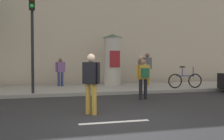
# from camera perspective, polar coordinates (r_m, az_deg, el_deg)

# --- Properties ---
(ground_plane) EXTENTS (80.00, 80.00, 0.00)m
(ground_plane) POSITION_cam_1_polar(r_m,az_deg,el_deg) (6.72, 0.57, -11.12)
(ground_plane) COLOR #232326
(sidewalk_curb) EXTENTS (36.00, 4.00, 0.15)m
(sidewalk_curb) POSITION_cam_1_polar(r_m,az_deg,el_deg) (13.49, -7.60, -4.15)
(sidewalk_curb) COLOR gray
(sidewalk_curb) RESTS_ON ground_plane
(lane_markings) EXTENTS (25.80, 0.16, 0.01)m
(lane_markings) POSITION_cam_1_polar(r_m,az_deg,el_deg) (6.72, 0.57, -11.08)
(lane_markings) COLOR silver
(lane_markings) RESTS_ON ground_plane
(building_backdrop) EXTENTS (36.00, 5.00, 9.86)m
(building_backdrop) POSITION_cam_1_polar(r_m,az_deg,el_deg) (18.69, -9.77, 12.51)
(building_backdrop) COLOR #B7A893
(building_backdrop) RESTS_ON ground_plane
(traffic_light) EXTENTS (0.24, 0.45, 4.20)m
(traffic_light) POSITION_cam_1_polar(r_m,az_deg,el_deg) (11.63, -16.73, 9.16)
(traffic_light) COLOR black
(traffic_light) RESTS_ON sidewalk_curb
(poster_column) EXTENTS (1.05, 1.05, 2.85)m
(poster_column) POSITION_cam_1_polar(r_m,az_deg,el_deg) (14.83, 0.11, 2.31)
(poster_column) COLOR #B2ADA3
(poster_column) RESTS_ON sidewalk_curb
(pedestrian_near_pole) EXTENTS (0.60, 0.40, 1.58)m
(pedestrian_near_pole) POSITION_cam_1_polar(r_m,az_deg,el_deg) (10.48, 6.73, -1.20)
(pedestrian_near_pole) COLOR black
(pedestrian_near_pole) RESTS_ON ground_plane
(pedestrian_with_backpack) EXTENTS (0.52, 0.52, 1.72)m
(pedestrian_with_backpack) POSITION_cam_1_polar(r_m,az_deg,el_deg) (7.55, -4.42, -1.78)
(pedestrian_with_backpack) COLOR #B78C33
(pedestrian_with_backpack) RESTS_ON ground_plane
(pedestrian_tallest) EXTENTS (0.54, 0.36, 1.50)m
(pedestrian_tallest) POSITION_cam_1_polar(r_m,az_deg,el_deg) (14.54, -10.99, -0.03)
(pedestrian_tallest) COLOR navy
(pedestrian_tallest) RESTS_ON sidewalk_curb
(pedestrian_with_bag) EXTENTS (0.46, 0.59, 1.63)m
(pedestrian_with_bag) POSITION_cam_1_polar(r_m,az_deg,el_deg) (13.78, 6.25, 0.35)
(pedestrian_with_bag) COLOR navy
(pedestrian_with_bag) RESTS_ON sidewalk_curb
(pedestrian_in_dark_shirt) EXTENTS (0.62, 0.42, 1.79)m
(pedestrian_in_dark_shirt) POSITION_cam_1_polar(r_m,az_deg,el_deg) (14.86, 7.56, 0.83)
(pedestrian_in_dark_shirt) COLOR #B78C33
(pedestrian_in_dark_shirt) RESTS_ON sidewalk_curb
(bicycle_leaning) EXTENTS (1.76, 0.27, 1.09)m
(bicycle_leaning) POSITION_cam_1_polar(r_m,az_deg,el_deg) (13.81, 15.39, -2.13)
(bicycle_leaning) COLOR black
(bicycle_leaning) RESTS_ON sidewalk_curb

